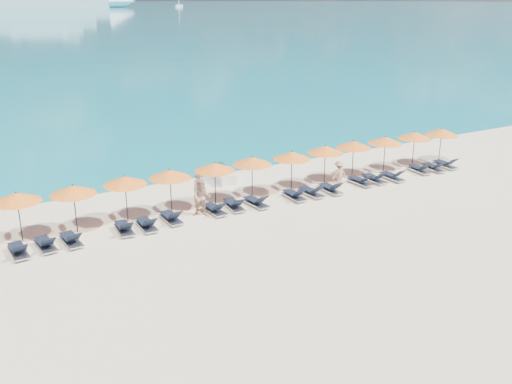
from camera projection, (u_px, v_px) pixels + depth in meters
ground at (289, 236)px, 25.41m from camera, size 1400.00×1400.00×0.00m
sailboat_near at (179, 6)px, 497.90m from camera, size 6.53×2.18×11.97m
sailboat_far at (179, 5)px, 543.83m from camera, size 6.71×2.24×12.30m
jetski at (222, 174)px, 33.01m from camera, size 1.18×2.54×0.88m
beachgoer_a at (199, 190)px, 28.61m from camera, size 0.70×0.49×1.84m
beachgoer_b at (202, 197)px, 27.52m from camera, size 1.05×0.92×1.87m
beachgoer_c at (339, 174)px, 31.71m from camera, size 1.02×0.55×1.52m
umbrella_2 at (17, 197)px, 24.31m from camera, size 2.10×2.10×2.28m
umbrella_3 at (73, 190)px, 25.25m from camera, size 2.10×2.10×2.28m
umbrella_4 at (125, 181)px, 26.51m from camera, size 2.10×2.10×2.28m
umbrella_5 at (170, 174)px, 27.49m from camera, size 2.10×2.10×2.28m
umbrella_6 at (215, 167)px, 28.64m from camera, size 2.10×2.10×2.28m
umbrella_7 at (252, 161)px, 29.68m from camera, size 2.10×2.10×2.28m
umbrella_8 at (292, 155)px, 30.69m from camera, size 2.10×2.10×2.28m
umbrella_9 at (325, 149)px, 31.89m from camera, size 2.10×2.10×2.28m
umbrella_10 at (354, 144)px, 32.94m from camera, size 2.10×2.10×2.28m
umbrella_11 at (385, 140)px, 33.87m from camera, size 2.10×2.10×2.28m
umbrella_12 at (415, 135)px, 35.09m from camera, size 2.10×2.10×2.28m
umbrella_13 at (442, 132)px, 35.96m from camera, size 2.10×2.10×2.28m
lounger_3 at (18, 250)px, 23.48m from camera, size 0.71×1.73×0.66m
lounger_4 at (45, 244)px, 24.08m from camera, size 0.77×1.75×0.66m
lounger_5 at (71, 239)px, 24.54m from camera, size 0.75×1.74×0.66m
lounger_6 at (124, 228)px, 25.74m from camera, size 0.74×1.74×0.66m
lounger_7 at (147, 224)px, 26.14m from camera, size 0.66×1.71×0.66m
lounger_8 at (171, 217)px, 26.95m from camera, size 0.64×1.71×0.66m
lounger_9 at (215, 209)px, 28.02m from camera, size 0.73×1.74×0.66m
lounger_10 at (234, 205)px, 28.58m from camera, size 0.77×1.75×0.66m
lounger_11 at (256, 202)px, 28.98m from camera, size 0.77×1.75×0.66m
lounger_12 at (294, 195)px, 29.98m from camera, size 0.67×1.72×0.66m
lounger_13 at (312, 192)px, 30.47m from camera, size 0.72×1.73×0.66m
lounger_14 at (331, 188)px, 30.99m from camera, size 0.68×1.72×0.66m
lounger_15 at (360, 181)px, 32.25m from camera, size 0.69×1.72×0.66m
lounger_16 at (374, 178)px, 32.70m from camera, size 0.63×1.70×0.66m
lounger_17 at (392, 176)px, 33.10m from camera, size 0.64×1.71×0.66m
lounger_18 at (419, 169)px, 34.48m from camera, size 0.78×1.75×0.66m
lounger_19 at (434, 167)px, 34.84m from camera, size 0.79×1.75×0.66m
lounger_20 at (445, 164)px, 35.44m from camera, size 0.70×1.73×0.66m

